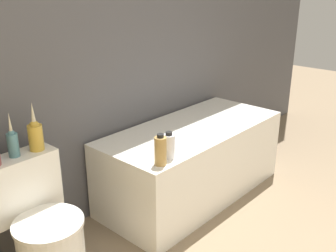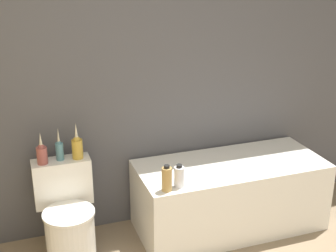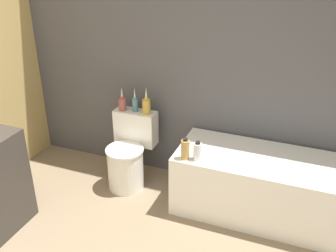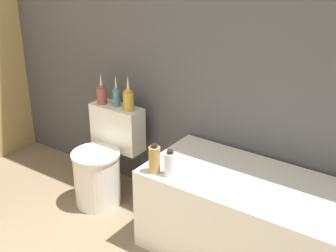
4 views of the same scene
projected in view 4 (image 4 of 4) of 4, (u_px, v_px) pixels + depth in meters
wall_back_tiled at (183, 31)px, 3.18m from camera, size 6.40×0.06×2.60m
bathtub at (261, 223)px, 2.88m from camera, size 1.48×0.65×0.56m
toilet at (104, 161)px, 3.53m from camera, size 0.42×0.52×0.71m
vase_gold at (102, 93)px, 3.52m from camera, size 0.08×0.08×0.24m
vase_silver at (116, 96)px, 3.47m from camera, size 0.06×0.06×0.24m
vase_bronze at (128, 98)px, 3.39m from camera, size 0.08×0.08×0.27m
shampoo_bottle_tall at (154, 159)px, 2.86m from camera, size 0.07×0.07×0.19m
shampoo_bottle_short at (170, 164)px, 2.83m from camera, size 0.07×0.07×0.17m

